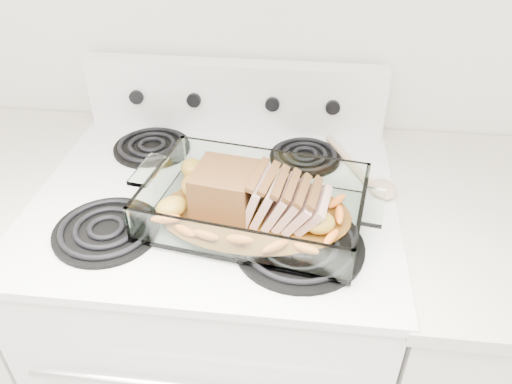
# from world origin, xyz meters

# --- Properties ---
(electric_range) EXTENTS (0.78, 0.70, 1.12)m
(electric_range) POSITION_xyz_m (0.00, 1.66, 0.48)
(electric_range) COLOR white
(electric_range) RESTS_ON ground
(counter_right) EXTENTS (0.58, 0.68, 0.93)m
(counter_right) POSITION_xyz_m (0.67, 1.66, 0.47)
(counter_right) COLOR silver
(counter_right) RESTS_ON ground
(baking_dish) EXTENTS (0.42, 0.28, 0.08)m
(baking_dish) POSITION_xyz_m (0.10, 1.57, 0.97)
(baking_dish) COLOR silver
(baking_dish) RESTS_ON electric_range
(pork_roast) EXTENTS (0.27, 0.12, 0.10)m
(pork_roast) POSITION_xyz_m (0.08, 1.57, 1.00)
(pork_roast) COLOR brown
(pork_roast) RESTS_ON baking_dish
(roast_vegetables) EXTENTS (0.35, 0.19, 0.04)m
(roast_vegetables) POSITION_xyz_m (0.09, 1.60, 0.97)
(roast_vegetables) COLOR orange
(roast_vegetables) RESTS_ON baking_dish
(wooden_spoon) EXTENTS (0.15, 0.25, 0.02)m
(wooden_spoon) POSITION_xyz_m (0.33, 1.74, 0.95)
(wooden_spoon) COLOR beige
(wooden_spoon) RESTS_ON electric_range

